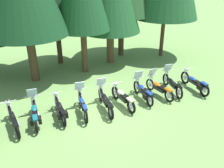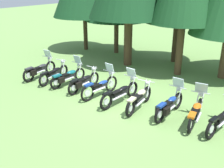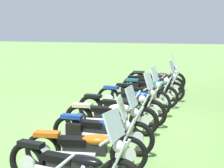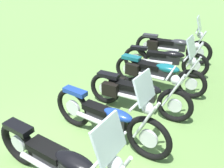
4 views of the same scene
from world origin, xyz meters
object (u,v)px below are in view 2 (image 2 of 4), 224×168
(motorcycle_1, at_px, (54,73))
(motorcycle_7, at_px, (169,105))
(motorcycle_4, at_px, (100,86))
(motorcycle_5, at_px, (121,93))
(motorcycle_0, at_px, (39,70))
(motorcycle_8, at_px, (196,111))
(motorcycle_2, at_px, (68,76))
(motorcycle_6, at_px, (139,98))
(motorcycle_3, at_px, (83,82))
(motorcycle_9, at_px, (224,118))

(motorcycle_1, distance_m, motorcycle_7, 6.25)
(motorcycle_4, distance_m, motorcycle_5, 1.11)
(motorcycle_0, bearing_deg, motorcycle_1, -87.42)
(motorcycle_4, distance_m, motorcycle_7, 3.23)
(motorcycle_4, bearing_deg, motorcycle_8, -81.87)
(motorcycle_1, height_order, motorcycle_8, motorcycle_8)
(motorcycle_1, relative_size, motorcycle_2, 1.00)
(motorcycle_6, bearing_deg, motorcycle_5, 83.92)
(motorcycle_1, xyz_separation_m, motorcycle_4, (3.02, -0.12, 0.05))
(motorcycle_2, xyz_separation_m, motorcycle_7, (5.35, -0.17, 0.01))
(motorcycle_0, xyz_separation_m, motorcycle_2, (1.90, 0.13, -0.01))
(motorcycle_1, bearing_deg, motorcycle_7, -98.39)
(motorcycle_3, xyz_separation_m, motorcycle_8, (5.26, -0.03, 0.03))
(motorcycle_3, bearing_deg, motorcycle_2, 85.65)
(motorcycle_1, xyz_separation_m, motorcycle_7, (6.25, -0.14, 0.04))
(motorcycle_3, distance_m, motorcycle_9, 6.17)
(motorcycle_2, xyz_separation_m, motorcycle_4, (2.12, -0.16, 0.02))
(motorcycle_6, bearing_deg, motorcycle_4, 82.62)
(motorcycle_0, height_order, motorcycle_4, motorcycle_4)
(motorcycle_1, xyz_separation_m, motorcycle_5, (4.12, -0.20, 0.03))
(motorcycle_4, distance_m, motorcycle_9, 5.14)
(motorcycle_4, bearing_deg, motorcycle_0, 97.21)
(motorcycle_3, distance_m, motorcycle_4, 1.04)
(motorcycle_0, height_order, motorcycle_7, motorcycle_0)
(motorcycle_0, distance_m, motorcycle_5, 5.13)
(motorcycle_4, distance_m, motorcycle_6, 2.02)
(motorcycle_7, bearing_deg, motorcycle_8, -83.37)
(motorcycle_5, height_order, motorcycle_6, motorcycle_5)
(motorcycle_7, height_order, motorcycle_9, motorcycle_9)
(motorcycle_4, bearing_deg, motorcycle_7, -82.63)
(motorcycle_8, bearing_deg, motorcycle_6, 86.81)
(motorcycle_9, bearing_deg, motorcycle_8, 107.10)
(motorcycle_0, relative_size, motorcycle_5, 0.94)
(motorcycle_1, bearing_deg, motorcycle_8, -97.82)
(motorcycle_4, xyz_separation_m, motorcycle_5, (1.11, -0.08, -0.01))
(motorcycle_0, height_order, motorcycle_2, motorcycle_0)
(motorcycle_2, bearing_deg, motorcycle_7, -86.84)
(motorcycle_4, height_order, motorcycle_9, motorcycle_4)
(motorcycle_7, relative_size, motorcycle_9, 0.93)
(motorcycle_0, relative_size, motorcycle_6, 1.01)
(motorcycle_0, xyz_separation_m, motorcycle_9, (9.16, 0.11, -0.01))
(motorcycle_2, relative_size, motorcycle_4, 1.00)
(motorcycle_3, distance_m, motorcycle_7, 4.27)
(motorcycle_3, relative_size, motorcycle_7, 0.99)
(motorcycle_3, height_order, motorcycle_6, motorcycle_6)
(motorcycle_3, height_order, motorcycle_8, motorcycle_8)
(motorcycle_0, xyz_separation_m, motorcycle_1, (1.00, 0.09, -0.04))
(motorcycle_6, bearing_deg, motorcycle_2, 82.06)
(motorcycle_0, distance_m, motorcycle_9, 9.16)
(motorcycle_4, xyz_separation_m, motorcycle_8, (4.22, 0.04, -0.01))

